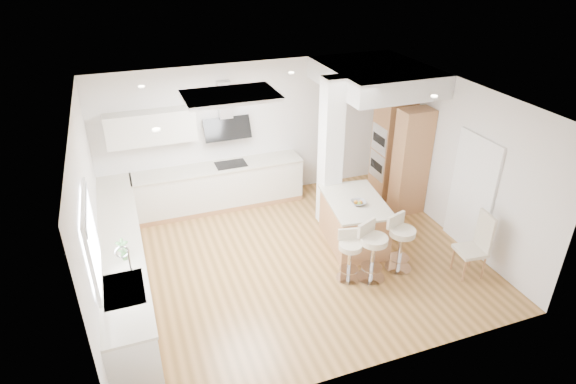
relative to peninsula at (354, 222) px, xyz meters
name	(u,v)px	position (x,y,z in m)	size (l,w,h in m)	color
ground	(294,259)	(-1.17, -0.12, -0.44)	(6.00, 6.00, 0.00)	#A9773E
ceiling	(294,259)	(-1.17, -0.12, -0.44)	(6.00, 5.00, 0.02)	silver
wall_back	(250,132)	(-1.17, 2.38, 0.96)	(6.00, 0.04, 2.80)	silver
wall_left	(91,221)	(-4.17, -0.12, 0.96)	(0.04, 5.00, 2.80)	silver
wall_right	(454,159)	(1.83, -0.12, 0.96)	(0.04, 5.00, 2.80)	silver
skylight	(231,96)	(-1.96, 0.48, 2.33)	(4.10, 2.10, 0.06)	white
window_left	(90,236)	(-4.12, -1.02, 1.26)	(0.06, 1.28, 1.07)	silver
doorway_right	(471,195)	(1.81, -0.72, 0.56)	(0.05, 1.00, 2.10)	#3E3731
counter_left	(124,262)	(-3.87, 0.11, 0.02)	(0.63, 4.50, 1.35)	#B9804F
counter_back	(211,176)	(-2.08, 2.10, 0.26)	(3.62, 0.63, 2.50)	#B9804F
pillar	(330,154)	(-0.12, 0.83, 0.96)	(0.35, 0.35, 2.80)	white
soffit	(375,77)	(0.93, 1.28, 2.16)	(1.78, 2.20, 0.40)	silver
oven_column	(399,154)	(1.51, 1.11, 0.61)	(0.63, 1.21, 2.10)	#B9804F
peninsula	(354,222)	(0.00, 0.00, 0.00)	(1.12, 1.54, 0.93)	#B9804F
bar_stool_a	(350,253)	(-0.53, -0.89, 0.05)	(0.46, 0.46, 0.86)	silver
bar_stool_b	(372,249)	(-0.20, -1.00, 0.12)	(0.59, 0.59, 1.00)	silver
bar_stool_c	(400,240)	(0.35, -0.93, 0.11)	(0.55, 0.55, 0.97)	silver
dining_chair	(477,243)	(1.43, -1.45, 0.15)	(0.47, 0.47, 1.10)	beige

